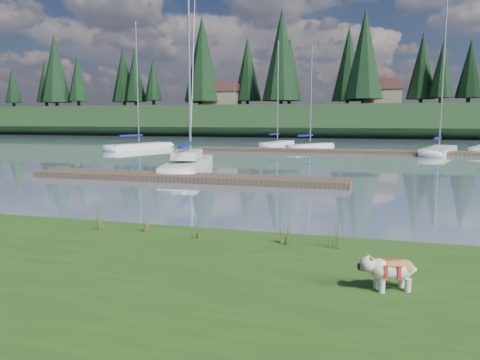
% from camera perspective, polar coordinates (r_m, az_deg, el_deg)
% --- Properties ---
extents(ground, '(200.00, 200.00, 0.00)m').
position_cam_1_polar(ground, '(42.52, 9.32, 3.33)').
color(ground, '#7E8FA6').
rests_on(ground, ground).
extents(bank, '(60.00, 9.00, 0.35)m').
position_cam_1_polar(bank, '(8.35, -21.82, -13.04)').
color(bank, '#284D17').
rests_on(bank, ground).
extents(ridge, '(200.00, 20.00, 5.00)m').
position_cam_1_polar(ridge, '(85.27, 12.76, 6.98)').
color(ridge, '#1C3419').
rests_on(ridge, ground).
extents(bulldog, '(0.93, 0.61, 0.55)m').
position_cam_1_polar(bulldog, '(7.82, 17.92, -10.24)').
color(bulldog, silver).
rests_on(bulldog, bank).
extents(sailboat_main, '(4.31, 10.14, 14.21)m').
position_cam_1_polar(sailboat_main, '(28.56, -6.06, 2.23)').
color(sailboat_main, white).
rests_on(sailboat_main, ground).
extents(dock_near, '(16.00, 2.00, 0.30)m').
position_cam_1_polar(dock_near, '(23.10, -6.82, 0.30)').
color(dock_near, '#4C3D2C').
rests_on(dock_near, ground).
extents(dock_far, '(26.00, 2.20, 0.30)m').
position_cam_1_polar(dock_far, '(42.32, 12.02, 3.45)').
color(dock_far, '#4C3D2C').
rests_on(dock_far, ground).
extents(sailboat_bg_0, '(4.25, 8.66, 12.34)m').
position_cam_1_polar(sailboat_bg_0, '(47.83, -11.55, 4.12)').
color(sailboat_bg_0, white).
rests_on(sailboat_bg_0, ground).
extents(sailboat_bg_1, '(2.73, 7.60, 11.18)m').
position_cam_1_polar(sailboat_bg_1, '(50.94, 4.84, 4.45)').
color(sailboat_bg_1, white).
rests_on(sailboat_bg_1, ground).
extents(sailboat_bg_2, '(4.46, 6.41, 10.14)m').
position_cam_1_polar(sailboat_bg_2, '(46.64, 8.97, 4.11)').
color(sailboat_bg_2, white).
rests_on(sailboat_bg_2, ground).
extents(sailboat_bg_3, '(4.29, 9.41, 13.47)m').
position_cam_1_polar(sailboat_bg_3, '(44.52, 23.26, 3.42)').
color(sailboat_bg_3, white).
rests_on(sailboat_bg_3, ground).
extents(weed_0, '(0.17, 0.14, 0.54)m').
position_cam_1_polar(weed_0, '(11.42, -11.56, -5.04)').
color(weed_0, '#475B23').
rests_on(weed_0, bank).
extents(weed_1, '(0.17, 0.14, 0.48)m').
position_cam_1_polar(weed_1, '(10.64, -5.06, -5.98)').
color(weed_1, '#475B23').
rests_on(weed_1, bank).
extents(weed_2, '(0.17, 0.14, 0.61)m').
position_cam_1_polar(weed_2, '(10.07, 5.96, -6.44)').
color(weed_2, '#475B23').
rests_on(weed_2, bank).
extents(weed_3, '(0.17, 0.14, 0.60)m').
position_cam_1_polar(weed_3, '(11.82, -16.87, -4.67)').
color(weed_3, '#475B23').
rests_on(weed_3, bank).
extents(weed_4, '(0.17, 0.14, 0.44)m').
position_cam_1_polar(weed_4, '(10.27, 5.36, -6.57)').
color(weed_4, '#475B23').
rests_on(weed_4, bank).
extents(weed_5, '(0.17, 0.14, 0.65)m').
position_cam_1_polar(weed_5, '(10.03, 11.47, -6.52)').
color(weed_5, '#475B23').
rests_on(weed_5, bank).
extents(mud_lip, '(60.00, 0.50, 0.14)m').
position_cam_1_polar(mud_lip, '(11.98, -8.77, -6.87)').
color(mud_lip, '#33281C').
rests_on(mud_lip, ground).
extents(conifer_0, '(5.72, 5.72, 14.15)m').
position_cam_1_polar(conifer_0, '(99.70, -21.61, 12.53)').
color(conifer_0, '#382619').
rests_on(conifer_0, ridge).
extents(conifer_1, '(4.40, 4.40, 11.30)m').
position_cam_1_polar(conifer_1, '(94.84, -12.67, 12.33)').
color(conifer_1, '#382619').
rests_on(conifer_1, ridge).
extents(conifer_2, '(6.60, 6.60, 16.05)m').
position_cam_1_polar(conifer_2, '(86.17, -4.62, 14.50)').
color(conifer_2, '#382619').
rests_on(conifer_2, ridge).
extents(conifer_3, '(4.84, 4.84, 12.25)m').
position_cam_1_polar(conifer_3, '(85.88, 6.05, 13.30)').
color(conifer_3, '#382619').
rests_on(conifer_3, ridge).
extents(conifer_4, '(6.16, 6.16, 15.10)m').
position_cam_1_polar(conifer_4, '(78.79, 14.94, 14.61)').
color(conifer_4, '#382619').
rests_on(conifer_4, ridge).
extents(conifer_5, '(3.96, 3.96, 10.35)m').
position_cam_1_polar(conifer_5, '(83.11, 23.43, 12.30)').
color(conifer_5, '#382619').
rests_on(conifer_5, ridge).
extents(house_0, '(6.30, 5.30, 4.65)m').
position_cam_1_polar(house_0, '(86.52, -2.21, 10.35)').
color(house_0, gray).
rests_on(house_0, ridge).
extents(house_1, '(6.30, 5.30, 4.65)m').
position_cam_1_polar(house_1, '(83.24, 16.97, 10.15)').
color(house_1, gray).
rests_on(house_1, ridge).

